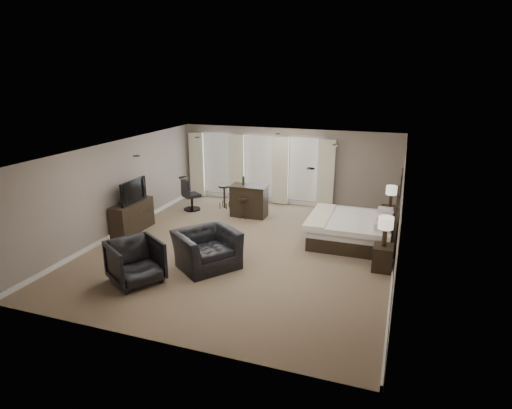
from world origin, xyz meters
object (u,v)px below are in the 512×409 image
(lamp_near, at_px, (385,232))
(lamp_far, at_px, (391,197))
(bar_stool_right, at_px, (244,208))
(nightstand_near, at_px, (383,258))
(tv, at_px, (131,200))
(dresser, at_px, (132,217))
(bar_stool_left, at_px, (224,197))
(desk_chair, at_px, (192,194))
(nightstand_far, at_px, (389,218))
(armchair_near, at_px, (207,243))
(bed, at_px, (353,218))
(armchair_far, at_px, (135,260))
(bar_counter, at_px, (249,201))

(lamp_near, bearing_deg, lamp_far, 90.00)
(bar_stool_right, bearing_deg, nightstand_near, -28.34)
(tv, bearing_deg, dresser, 0.00)
(dresser, bearing_deg, tv, 0.00)
(bar_stool_left, distance_m, bar_stool_right, 1.29)
(desk_chair, bearing_deg, bar_stool_left, -113.26)
(bar_stool_right, bearing_deg, lamp_far, 7.62)
(tv, height_order, desk_chair, desk_chair)
(nightstand_far, distance_m, tv, 7.44)
(nightstand_near, bearing_deg, bar_stool_left, 149.51)
(lamp_far, distance_m, armchair_near, 5.66)
(lamp_far, height_order, bar_stool_left, lamp_far)
(dresser, bearing_deg, armchair_near, -25.11)
(bar_stool_right, bearing_deg, bed, -14.34)
(desk_chair, bearing_deg, armchair_far, 139.49)
(desk_chair, bearing_deg, bar_stool_right, -151.64)
(nightstand_near, distance_m, bar_stool_left, 6.17)
(nightstand_near, height_order, lamp_near, lamp_near)
(tv, distance_m, armchair_far, 3.28)
(nightstand_near, relative_size, desk_chair, 0.55)
(armchair_near, bearing_deg, bed, -11.76)
(nightstand_far, xyz_separation_m, dresser, (-6.92, -2.67, 0.11))
(armchair_near, height_order, desk_chair, armchair_near)
(bed, relative_size, lamp_far, 3.46)
(armchair_near, bearing_deg, tv, 101.88)
(dresser, height_order, bar_stool_right, dresser)
(nightstand_far, relative_size, bar_stool_right, 0.97)
(bed, xyz_separation_m, bar_counter, (-3.35, 1.15, -0.19))
(armchair_far, bearing_deg, bar_stool_right, 24.15)
(lamp_far, xyz_separation_m, bar_counter, (-4.24, -0.30, -0.46))
(armchair_far, height_order, bar_stool_right, armchair_far)
(tv, distance_m, bar_counter, 3.61)
(nightstand_far, xyz_separation_m, desk_chair, (-6.24, -0.33, 0.21))
(armchair_near, height_order, bar_stool_left, armchair_near)
(bed, relative_size, bar_stool_left, 2.80)
(nightstand_near, bearing_deg, lamp_near, -90.00)
(bar_counter, bearing_deg, bed, -18.93)
(armchair_far, bearing_deg, lamp_far, -10.76)
(tv, bearing_deg, bar_counter, -48.56)
(lamp_near, xyz_separation_m, bar_counter, (-4.24, 2.60, -0.43))
(bar_counter, bearing_deg, nightstand_near, -31.51)
(bar_counter, bearing_deg, lamp_far, 4.08)
(nightstand_near, xyz_separation_m, bar_stool_right, (-4.31, 2.32, 0.04))
(nightstand_near, height_order, bar_stool_left, bar_stool_left)
(armchair_near, distance_m, bar_stool_left, 4.55)
(nightstand_near, bearing_deg, dresser, 178.11)
(bed, distance_m, bar_stool_left, 4.74)
(nightstand_far, height_order, lamp_far, lamp_far)
(bar_counter, distance_m, bar_stool_left, 1.21)
(nightstand_near, relative_size, nightstand_far, 0.91)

